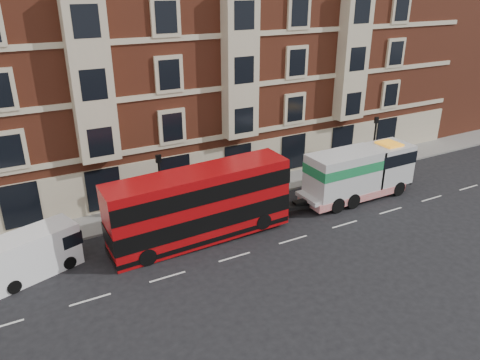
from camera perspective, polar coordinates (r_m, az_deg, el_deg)
name	(u,v)px	position (r m, az deg, el deg)	size (l,w,h in m)	color
ground	(293,240)	(28.55, 6.49, -7.24)	(120.00, 120.00, 0.00)	black
sidewalk	(235,193)	(34.18, -0.67, -1.57)	(90.00, 3.00, 0.15)	slate
victorian_terrace	(194,40)	(38.26, -5.58, 16.60)	(45.00, 12.00, 20.40)	brown
filler_east	(470,31)	(57.80, 26.22, 16.02)	(18.00, 10.00, 19.00)	brown
lamp_post_west	(160,182)	(29.87, -9.72, -0.25)	(0.35, 0.15, 4.35)	black
lamp_post_east	(374,139)	(39.04, 16.04, 4.81)	(0.35, 0.15, 4.35)	black
double_decker_bus	(200,204)	(27.40, -4.93, -2.98)	(10.92, 2.51, 4.42)	#AA090C
tow_truck	(357,173)	(33.77, 14.10, 0.81)	(8.74, 2.58, 3.64)	silver
box_van	(32,254)	(27.06, -23.98, -8.24)	(4.99, 3.21, 2.41)	white
pedestrian	(133,205)	(31.16, -12.91, -2.95)	(0.60, 0.39, 1.64)	#1A2634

